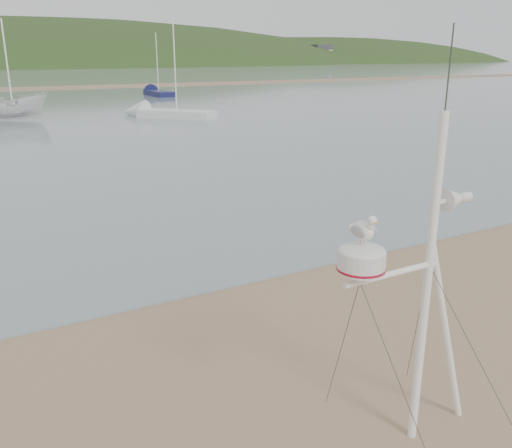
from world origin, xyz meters
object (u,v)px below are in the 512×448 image
mast_rig (419,356)px  boat_white (10,85)px  sailboat_white_near (153,113)px  sailboat_blue_far (153,92)px

mast_rig → boat_white: 35.81m
sailboat_white_near → sailboat_blue_far: bearing=70.7°
sailboat_blue_far → sailboat_white_near: sailboat_white_near is taller
mast_rig → sailboat_white_near: 34.17m
boat_white → sailboat_blue_far: (15.76, 17.63, -1.96)m
sailboat_white_near → mast_rig: bearing=-104.5°
mast_rig → sailboat_white_near: bearing=75.5°
boat_white → mast_rig: bearing=-174.0°
mast_rig → sailboat_white_near: size_ratio=0.64×
sailboat_blue_far → sailboat_white_near: size_ratio=0.97×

